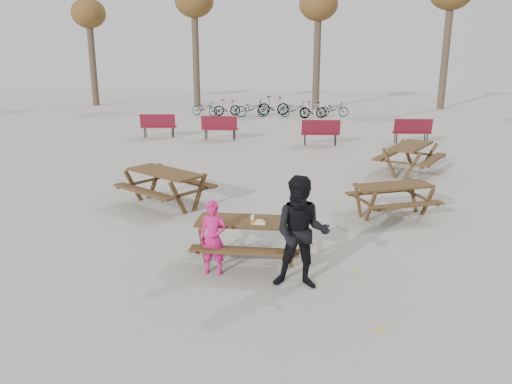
# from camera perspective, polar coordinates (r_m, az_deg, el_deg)

# --- Properties ---
(ground) EXTENTS (80.00, 80.00, 0.00)m
(ground) POSITION_cam_1_polar(r_m,az_deg,el_deg) (8.93, -0.78, -7.93)
(ground) COLOR gray
(ground) RESTS_ON ground
(main_picnic_table) EXTENTS (1.80, 1.45, 0.78)m
(main_picnic_table) POSITION_cam_1_polar(r_m,az_deg,el_deg) (8.71, -0.79, -4.40)
(main_picnic_table) COLOR #372414
(main_picnic_table) RESTS_ON ground
(food_tray) EXTENTS (0.18, 0.11, 0.03)m
(food_tray) POSITION_cam_1_polar(r_m,az_deg,el_deg) (8.45, 0.46, -3.56)
(food_tray) COLOR white
(food_tray) RESTS_ON main_picnic_table
(bread_roll) EXTENTS (0.14, 0.06, 0.05)m
(bread_roll) POSITION_cam_1_polar(r_m,az_deg,el_deg) (8.43, 0.46, -3.29)
(bread_roll) COLOR tan
(bread_roll) RESTS_ON food_tray
(soda_bottle) EXTENTS (0.07, 0.07, 0.17)m
(soda_bottle) POSITION_cam_1_polar(r_m,az_deg,el_deg) (8.42, -0.40, -3.24)
(soda_bottle) COLOR silver
(soda_bottle) RESTS_ON main_picnic_table
(child) EXTENTS (0.47, 0.33, 1.26)m
(child) POSITION_cam_1_polar(r_m,az_deg,el_deg) (8.27, -4.92, -5.26)
(child) COLOR #C5186A
(child) RESTS_ON ground
(adult) EXTENTS (0.90, 0.72, 1.80)m
(adult) POSITION_cam_1_polar(r_m,az_deg,el_deg) (7.71, 5.22, -4.69)
(adult) COLOR black
(adult) RESTS_ON ground
(picnic_table_east) EXTENTS (2.10, 1.92, 0.73)m
(picnic_table_east) POSITION_cam_1_polar(r_m,az_deg,el_deg) (11.60, 15.34, -0.94)
(picnic_table_east) COLOR #372414
(picnic_table_east) RESTS_ON ground
(picnic_table_north) EXTENTS (2.52, 2.42, 0.85)m
(picnic_table_north) POSITION_cam_1_polar(r_m,az_deg,el_deg) (12.14, -10.28, 0.41)
(picnic_table_north) COLOR #372414
(picnic_table_north) RESTS_ON ground
(picnic_table_far) EXTENTS (2.39, 2.56, 0.88)m
(picnic_table_far) POSITION_cam_1_polar(r_m,az_deg,el_deg) (15.86, 17.15, 3.61)
(picnic_table_far) COLOR #372414
(picnic_table_far) RESTS_ON ground
(park_bench_row) EXTENTS (12.14, 1.66, 1.03)m
(park_bench_row) POSITION_cam_1_polar(r_m,az_deg,el_deg) (20.66, 2.15, 7.21)
(park_bench_row) COLOR maroon
(park_bench_row) RESTS_ON ground
(bicycle_row) EXTENTS (9.09, 1.98, 1.10)m
(bicycle_row) POSITION_cam_1_polar(r_m,az_deg,el_deg) (28.76, 1.78, 9.55)
(bicycle_row) COLOR black
(bicycle_row) RESTS_ON ground
(tree_row) EXTENTS (32.17, 3.52, 8.26)m
(tree_row) POSITION_cam_1_polar(r_m,az_deg,el_deg) (33.35, 6.97, 20.15)
(tree_row) COLOR #382B21
(tree_row) RESTS_ON ground
(fallen_leaves) EXTENTS (11.00, 11.00, 0.01)m
(fallen_leaves) POSITION_cam_1_polar(r_m,az_deg,el_deg) (11.21, 3.47, -2.92)
(fallen_leaves) COLOR gold
(fallen_leaves) RESTS_ON ground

